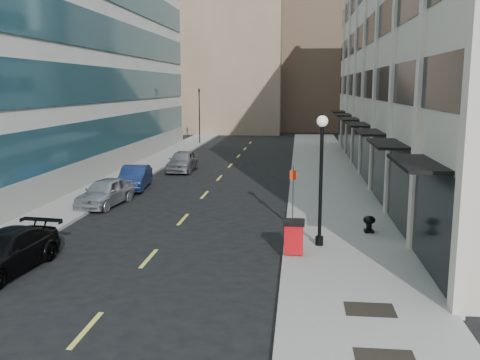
% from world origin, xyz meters
% --- Properties ---
extents(sidewalk_right, '(5.00, 80.00, 0.15)m').
position_xyz_m(sidewalk_right, '(7.50, 20.00, 0.07)').
color(sidewalk_right, gray).
rests_on(sidewalk_right, ground).
extents(sidewalk_left, '(3.00, 80.00, 0.15)m').
position_xyz_m(sidewalk_left, '(-6.50, 20.00, 0.07)').
color(sidewalk_left, gray).
rests_on(sidewalk_left, ground).
extents(building_right, '(15.30, 46.50, 18.25)m').
position_xyz_m(building_right, '(16.94, 26.99, 8.99)').
color(building_right, '#B8AB9C').
rests_on(building_right, ground).
extents(building_left, '(16.14, 46.00, 20.00)m').
position_xyz_m(building_left, '(-15.95, 27.00, 9.99)').
color(building_left, silver).
rests_on(building_left, ground).
extents(skyline_tan_near, '(14.00, 18.00, 28.00)m').
position_xyz_m(skyline_tan_near, '(-4.00, 68.00, 14.00)').
color(skyline_tan_near, '#8A705A').
rests_on(skyline_tan_near, ground).
extents(skyline_brown, '(12.00, 16.00, 34.00)m').
position_xyz_m(skyline_brown, '(8.00, 72.00, 17.00)').
color(skyline_brown, brown).
rests_on(skyline_brown, ground).
extents(skyline_tan_far, '(12.00, 14.00, 22.00)m').
position_xyz_m(skyline_tan_far, '(-14.00, 78.00, 11.00)').
color(skyline_tan_far, '#8A705A').
rests_on(skyline_tan_far, ground).
extents(skyline_stone, '(10.00, 14.00, 20.00)m').
position_xyz_m(skyline_stone, '(18.00, 66.00, 10.00)').
color(skyline_stone, '#B8AB9C').
rests_on(skyline_stone, ground).
extents(grate_mid, '(1.40, 1.00, 0.01)m').
position_xyz_m(grate_mid, '(7.60, 1.00, 0.15)').
color(grate_mid, black).
rests_on(grate_mid, sidewalk_right).
extents(grate_far, '(1.40, 1.00, 0.01)m').
position_xyz_m(grate_far, '(7.60, 3.80, 0.15)').
color(grate_far, black).
rests_on(grate_far, sidewalk_right).
extents(road_centerline, '(0.15, 68.20, 0.01)m').
position_xyz_m(road_centerline, '(0.00, 17.00, 0.01)').
color(road_centerline, '#D8CC4C').
rests_on(road_centerline, ground).
extents(traffic_signal, '(0.66, 0.66, 6.98)m').
position_xyz_m(traffic_signal, '(-5.50, 48.00, 5.72)').
color(traffic_signal, black).
rests_on(traffic_signal, ground).
extents(car_black_pickup, '(2.51, 5.07, 1.42)m').
position_xyz_m(car_black_pickup, '(-4.54, 6.00, 0.71)').
color(car_black_pickup, black).
rests_on(car_black_pickup, ground).
extents(car_silver_sedan, '(2.35, 4.60, 1.50)m').
position_xyz_m(car_silver_sedan, '(-4.80, 16.52, 0.75)').
color(car_silver_sedan, '#9DA0A5').
rests_on(car_silver_sedan, ground).
extents(car_blue_sedan, '(2.03, 4.57, 1.46)m').
position_xyz_m(car_blue_sedan, '(-4.66, 21.28, 0.73)').
color(car_blue_sedan, '#14214B').
rests_on(car_blue_sedan, ground).
extents(car_grey_sedan, '(1.89, 4.66, 1.58)m').
position_xyz_m(car_grey_sedan, '(-3.20, 28.65, 0.79)').
color(car_grey_sedan, slate).
rests_on(car_grey_sedan, ground).
extents(trash_bin, '(0.81, 0.90, 1.29)m').
position_xyz_m(trash_bin, '(5.40, 8.72, 0.84)').
color(trash_bin, '#AF0B11').
rests_on(trash_bin, sidewalk_right).
extents(lamppost, '(0.44, 0.44, 5.25)m').
position_xyz_m(lamppost, '(6.40, 9.95, 3.23)').
color(lamppost, black).
rests_on(lamppost, sidewalk_right).
extents(sign_post, '(0.31, 0.08, 2.68)m').
position_xyz_m(sign_post, '(5.30, 13.06, 1.85)').
color(sign_post, slate).
rests_on(sign_post, sidewalk_right).
extents(urn_planter, '(0.53, 0.53, 0.73)m').
position_xyz_m(urn_planter, '(8.60, 12.08, 0.59)').
color(urn_planter, black).
rests_on(urn_planter, sidewalk_right).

